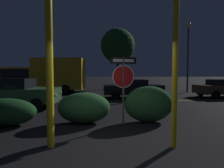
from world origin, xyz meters
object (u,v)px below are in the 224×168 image
object	(u,v)px
passing_car_3	(133,88)
delivery_truck	(46,75)
stop_sign	(123,77)
hedge_bush_2	(84,108)
yellow_pole_right	(175,73)
street_lamp	(188,42)
hedge_bush_3	(149,104)
hedge_bush_1	(6,112)
passing_car_2	(17,93)
passing_car_4	(223,88)
tree_0	(118,46)
yellow_pole_left	(50,73)

from	to	relation	value
passing_car_3	delivery_truck	bearing A→B (deg)	63.07
stop_sign	passing_car_3	size ratio (longest dim) A/B	0.53
stop_sign	hedge_bush_2	bearing A→B (deg)	155.08
yellow_pole_right	street_lamp	size ratio (longest dim) A/B	0.52
delivery_truck	hedge_bush_3	bearing A→B (deg)	-143.76
hedge_bush_1	hedge_bush_3	distance (m)	4.91
hedge_bush_2	hedge_bush_3	distance (m)	2.32
hedge_bush_2	passing_car_2	bearing A→B (deg)	139.01
stop_sign	passing_car_4	size ratio (longest dim) A/B	0.55
hedge_bush_3	yellow_pole_right	bearing A→B (deg)	-90.96
hedge_bush_1	passing_car_2	world-z (taller)	passing_car_2
delivery_truck	street_lamp	world-z (taller)	street_lamp
passing_car_4	street_lamp	distance (m)	5.57
street_lamp	tree_0	bearing A→B (deg)	141.37
yellow_pole_right	hedge_bush_2	world-z (taller)	yellow_pole_right
yellow_pole_right	passing_car_4	xyz separation A→B (m)	(7.68, 8.67, -1.05)
passing_car_2	passing_car_3	distance (m)	7.56
tree_0	delivery_truck	bearing A→B (deg)	-147.52
yellow_pole_left	delivery_truck	distance (m)	13.04
passing_car_3	street_lamp	distance (m)	8.08
yellow_pole_left	hedge_bush_3	xyz separation A→B (m)	(2.94, 1.96, -1.09)
tree_0	passing_car_3	bearing A→B (deg)	-88.59
yellow_pole_left	street_lamp	world-z (taller)	street_lamp
hedge_bush_2	passing_car_3	xyz separation A→B (m)	(3.04, 6.62, 0.16)
passing_car_3	passing_car_4	bearing A→B (deg)	-91.03
yellow_pole_right	hedge_bush_2	bearing A→B (deg)	135.37
yellow_pole_right	passing_car_4	bearing A→B (deg)	48.47
yellow_pole_left	delivery_truck	size ratio (longest dim) A/B	0.48
hedge_bush_1	passing_car_4	distance (m)	14.16
yellow_pole_left	passing_car_2	world-z (taller)	yellow_pole_left
passing_car_2	yellow_pole_left	bearing A→B (deg)	31.27
hedge_bush_2	passing_car_3	distance (m)	7.28
stop_sign	yellow_pole_left	distance (m)	2.59
passing_car_4	yellow_pole_left	bearing A→B (deg)	-54.77
passing_car_3	passing_car_4	size ratio (longest dim) A/B	1.05
passing_car_2	passing_car_3	bearing A→B (deg)	117.31
hedge_bush_3	passing_car_2	xyz separation A→B (m)	(-6.03, 3.27, 0.11)
passing_car_3	yellow_pole_left	bearing A→B (deg)	157.50
yellow_pole_right	street_lamp	xyz separation A→B (m)	(6.80, 12.34, 3.05)
stop_sign	hedge_bush_2	distance (m)	1.77
stop_sign	passing_car_2	bearing A→B (deg)	133.31
yellow_pole_left	tree_0	size ratio (longest dim) A/B	0.48
yellow_pole_left	hedge_bush_3	size ratio (longest dim) A/B	1.97
passing_car_4	passing_car_2	bearing A→B (deg)	-80.13
hedge_bush_3	delivery_truck	xyz separation A→B (m)	(-6.70, 10.53, 1.01)
yellow_pole_right	hedge_bush_3	size ratio (longest dim) A/B	1.97
stop_sign	hedge_bush_1	xyz separation A→B (m)	(-3.94, 0.18, -1.18)
passing_car_4	tree_0	xyz separation A→B (m)	(-7.12, 8.66, 4.52)
yellow_pole_right	passing_car_3	distance (m)	8.96
delivery_truck	tree_0	bearing A→B (deg)	-53.77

